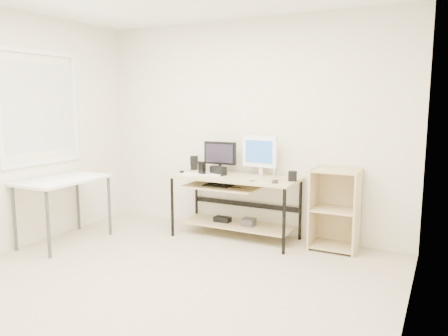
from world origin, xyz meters
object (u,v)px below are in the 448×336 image
Objects in this scene: desk at (234,193)px; audio_controller at (202,168)px; black_monitor at (220,155)px; white_imac at (260,153)px; side_table at (63,186)px; shelf_unit at (336,209)px.

audio_controller is (-0.37, -0.11, 0.29)m from desk.
black_monitor is 0.51m from white_imac.
white_imac is (1.90, 1.24, 0.35)m from side_table.
shelf_unit is at bearing 3.93° from white_imac.
audio_controller is (-1.55, -0.27, 0.38)m from shelf_unit.
side_table is (-1.65, -1.06, 0.13)m from desk.
audio_controller is at bearing -170.19° from shelf_unit.
audio_controller is (-0.11, -0.25, -0.14)m from black_monitor.
white_imac reaches higher than desk.
desk is 1.97m from side_table.
side_table is at bearing -156.67° from shelf_unit.
black_monitor reaches higher than audio_controller.
desk is 0.58m from white_imac.
side_table is 2.12× the size of white_imac.
white_imac is at bearing 3.01° from black_monitor.
shelf_unit is (2.83, 1.22, -0.22)m from side_table.
white_imac is at bearing 33.17° from side_table.
side_table is at bearing -141.40° from white_imac.
side_table is 1.61m from audio_controller.
black_monitor is (-1.43, -0.02, 0.52)m from shelf_unit.
desk is 0.52m from black_monitor.
black_monitor is (1.40, 1.20, 0.30)m from side_table.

